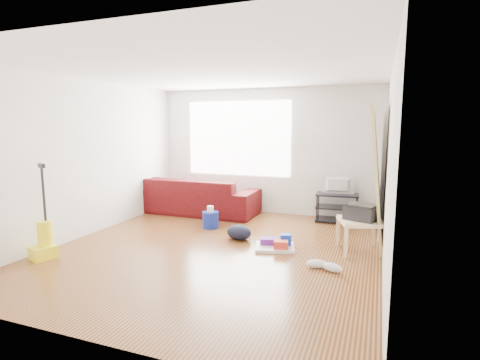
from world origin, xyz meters
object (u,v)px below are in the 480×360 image
at_px(side_table, 361,225).
at_px(vacuum, 44,241).
at_px(cleaning_tray, 276,244).
at_px(backpack, 239,239).
at_px(sofa, 197,213).
at_px(tv_stand, 337,207).
at_px(bucket, 211,228).

distance_m(side_table, vacuum, 4.33).
distance_m(cleaning_tray, backpack, 0.70).
height_order(sofa, cleaning_tray, sofa).
distance_m(tv_stand, bucket, 2.36).
bearing_deg(vacuum, bucket, 76.67).
height_order(sofa, vacuum, vacuum).
distance_m(sofa, tv_stand, 2.77).
bearing_deg(side_table, bucket, 170.97).
xyz_separation_m(side_table, bucket, (-2.50, 0.40, -0.39)).
bearing_deg(backpack, sofa, 157.29).
relative_size(sofa, bucket, 8.73).
height_order(side_table, vacuum, vacuum).
relative_size(cleaning_tray, backpack, 1.57).
bearing_deg(cleaning_tray, sofa, 142.37).
xyz_separation_m(sofa, backpack, (1.45, -1.40, 0.00)).
height_order(bucket, backpack, bucket).
xyz_separation_m(backpack, vacuum, (-2.15, -1.69, 0.24)).
bearing_deg(tv_stand, backpack, -131.98).
bearing_deg(vacuum, backpack, 58.73).
height_order(tv_stand, backpack, tv_stand).
relative_size(side_table, vacuum, 0.56).
distance_m(sofa, bucket, 1.20).
bearing_deg(sofa, cleaning_tray, 142.37).
distance_m(sofa, backpack, 2.01).
bearing_deg(bucket, side_table, -9.03).
xyz_separation_m(bucket, backpack, (0.71, -0.46, 0.00)).
bearing_deg(side_table, sofa, 157.63).
relative_size(sofa, side_table, 3.47).
xyz_separation_m(side_table, backpack, (-1.80, -0.06, -0.39)).
xyz_separation_m(sofa, vacuum, (-0.71, -3.09, 0.24)).
bearing_deg(backpack, tv_stand, 73.44).
height_order(cleaning_tray, vacuum, vacuum).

